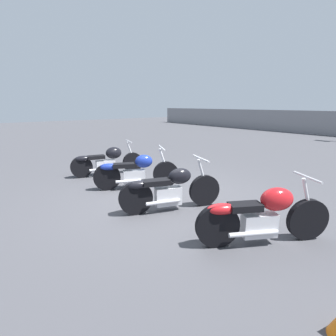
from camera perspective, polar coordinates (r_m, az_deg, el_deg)
ground_plane at (r=5.94m, az=-1.05°, el=-6.30°), size 60.00×60.00×0.00m
motorcycle_slot_0 at (r=7.86m, az=-13.20°, el=1.51°), size 0.74×2.07×0.98m
motorcycle_slot_1 at (r=6.46m, az=-7.15°, el=-0.77°), size 1.13×1.92×1.01m
motorcycle_slot_2 at (r=5.10m, az=0.33°, el=-4.65°), size 0.93×1.98×1.01m
motorcycle_slot_3 at (r=4.15m, az=19.93°, el=-9.64°), size 1.13×1.86×1.02m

